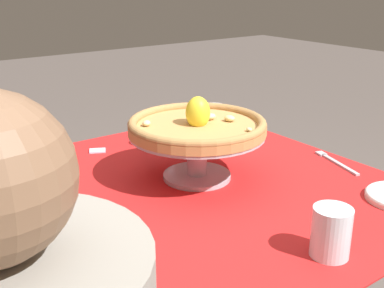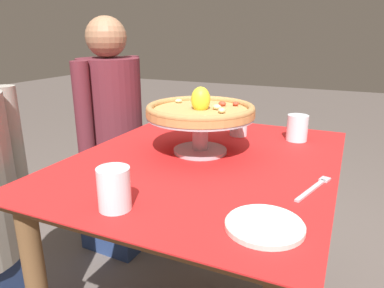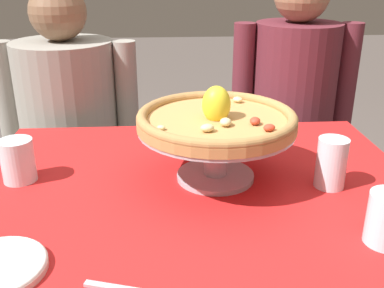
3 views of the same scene
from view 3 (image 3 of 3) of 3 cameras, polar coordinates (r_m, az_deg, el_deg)
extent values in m
cylinder|color=brown|center=(1.58, -17.13, -12.64)|extent=(0.06, 0.06, 0.73)
cylinder|color=brown|center=(1.62, 15.82, -11.50)|extent=(0.06, 0.06, 0.73)
cube|color=brown|center=(1.05, 0.66, -6.17)|extent=(1.01, 0.80, 0.02)
cube|color=red|center=(1.05, 0.66, -5.48)|extent=(1.05, 0.84, 0.00)
cylinder|color=#B7B7C1|center=(1.08, 2.99, -4.07)|extent=(0.19, 0.19, 0.01)
cylinder|color=#B7B7C1|center=(1.05, 3.06, -1.06)|extent=(0.05, 0.05, 0.11)
cylinder|color=#B7B7C1|center=(1.03, 3.13, 1.99)|extent=(0.36, 0.36, 0.01)
cylinder|color=tan|center=(1.03, 3.15, 2.76)|extent=(0.37, 0.37, 0.02)
torus|color=#AF7D47|center=(1.02, 3.16, 3.55)|extent=(0.37, 0.37, 0.02)
ellipsoid|color=tan|center=(1.02, 3.44, 3.74)|extent=(0.04, 0.03, 0.02)
ellipsoid|color=#C63D28|center=(0.99, 8.05, 2.95)|extent=(0.03, 0.03, 0.02)
ellipsoid|color=beige|center=(0.97, 4.32, 2.83)|extent=(0.03, 0.04, 0.02)
ellipsoid|color=tan|center=(1.02, 2.55, 3.61)|extent=(0.02, 0.02, 0.01)
ellipsoid|color=beige|center=(0.94, 1.97, 2.08)|extent=(0.04, 0.03, 0.02)
ellipsoid|color=beige|center=(1.14, 5.85, 5.67)|extent=(0.03, 0.03, 0.01)
ellipsoid|color=#C63D28|center=(0.95, 9.84, 2.08)|extent=(0.03, 0.03, 0.01)
ellipsoid|color=beige|center=(0.95, -3.97, 2.11)|extent=(0.02, 0.02, 0.01)
ellipsoid|color=#4C7533|center=(1.02, 2.47, 3.80)|extent=(0.04, 0.04, 0.02)
ellipsoid|color=yellow|center=(1.01, 3.13, 5.05)|extent=(0.07, 0.07, 0.09)
cylinder|color=white|center=(1.13, -21.36, -1.97)|extent=(0.08, 0.08, 0.10)
cylinder|color=silver|center=(1.13, -21.24, -2.77)|extent=(0.07, 0.07, 0.07)
cylinder|color=white|center=(1.07, 17.37, -2.33)|extent=(0.07, 0.07, 0.12)
cylinder|color=silver|center=(1.08, 17.15, -4.08)|extent=(0.06, 0.06, 0.05)
cube|color=silver|center=(1.28, 18.19, -0.98)|extent=(0.05, 0.06, 0.00)
cube|color=navy|center=(1.93, -13.90, -10.41)|extent=(0.30, 0.33, 0.46)
cylinder|color=gray|center=(1.71, -15.43, 3.68)|extent=(0.37, 0.37, 0.54)
sphere|color=brown|center=(1.64, -16.78, 15.84)|extent=(0.19, 0.19, 0.19)
cylinder|color=gray|center=(1.77, -22.43, 4.73)|extent=(0.08, 0.08, 0.45)
cylinder|color=gray|center=(1.66, -8.25, 5.14)|extent=(0.08, 0.08, 0.45)
cube|color=navy|center=(1.98, 11.44, -9.30)|extent=(0.30, 0.33, 0.45)
cylinder|color=maroon|center=(1.77, 12.72, 5.26)|extent=(0.33, 0.33, 0.60)
cylinder|color=maroon|center=(1.72, 6.45, 6.75)|extent=(0.08, 0.08, 0.51)
cylinder|color=maroon|center=(1.81, 18.91, 6.49)|extent=(0.08, 0.08, 0.51)
camera|label=1|loc=(1.90, -33.05, 20.43)|focal=45.38mm
camera|label=2|loc=(1.09, -66.27, 4.48)|focal=33.16mm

